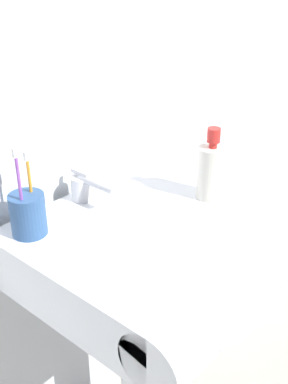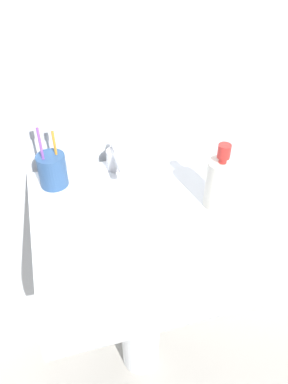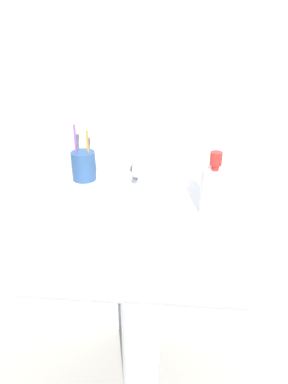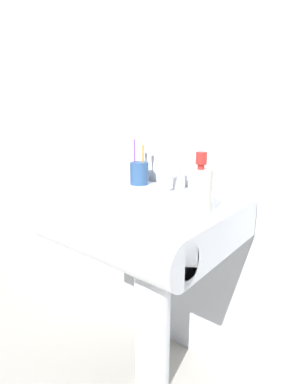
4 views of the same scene
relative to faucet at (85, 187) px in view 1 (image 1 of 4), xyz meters
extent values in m
cube|color=silver|center=(0.02, 0.11, 0.37)|extent=(5.00, 0.05, 2.40)
cylinder|color=white|center=(0.02, -0.18, -0.50)|extent=(0.14, 0.14, 0.66)
cube|color=white|center=(0.02, -0.18, -0.11)|extent=(0.56, 0.48, 0.14)
cylinder|color=white|center=(0.02, -0.42, -0.11)|extent=(0.56, 0.14, 0.14)
cylinder|color=silver|center=(0.00, 0.01, -0.01)|extent=(0.05, 0.05, 0.06)
cylinder|color=silver|center=(0.00, -0.04, 0.02)|extent=(0.02, 0.12, 0.02)
cube|color=silver|center=(0.00, 0.01, 0.03)|extent=(0.01, 0.06, 0.01)
cylinder|color=#2D5184|center=(-0.18, -0.02, 0.01)|extent=(0.08, 0.08, 0.10)
cylinder|color=purple|center=(-0.20, -0.03, 0.06)|extent=(0.01, 0.01, 0.18)
cube|color=white|center=(-0.20, -0.03, 0.16)|extent=(0.01, 0.01, 0.02)
cylinder|color=orange|center=(-0.17, -0.01, 0.05)|extent=(0.01, 0.01, 0.16)
cube|color=white|center=(-0.17, -0.01, 0.14)|extent=(0.01, 0.01, 0.02)
cylinder|color=silver|center=(0.22, -0.22, 0.03)|extent=(0.07, 0.07, 0.14)
cylinder|color=red|center=(0.22, -0.22, 0.10)|extent=(0.02, 0.02, 0.01)
cylinder|color=red|center=(0.22, -0.22, 0.13)|extent=(0.03, 0.03, 0.04)
camera|label=1|loc=(-0.71, -0.81, 0.54)|focal=45.00mm
camera|label=2|loc=(-0.17, -0.90, 0.62)|focal=35.00mm
camera|label=3|loc=(0.11, -1.15, 0.49)|focal=35.00mm
camera|label=4|loc=(0.64, -0.99, 0.24)|focal=28.00mm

